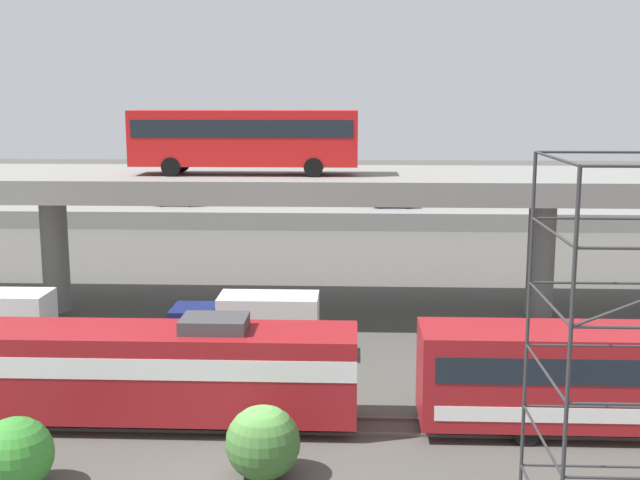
{
  "coord_description": "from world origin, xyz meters",
  "views": [
    {
      "loc": [
        3.29,
        -24.63,
        12.17
      ],
      "look_at": [
        1.17,
        25.5,
        3.23
      ],
      "focal_mm": 45.88,
      "sensor_mm": 36.0,
      "label": 1
    }
  ],
  "objects_px": {
    "transit_bus_on_overpass": "(245,136)",
    "parked_car_2": "(406,193)",
    "scaffolding_tower": "(635,358)",
    "parked_car_1": "(394,199)",
    "parked_car_3": "(177,198)",
    "train_locomotive": "(122,368)",
    "parked_car_4": "(117,193)",
    "parked_car_0": "(212,192)",
    "parked_car_5": "(616,194)",
    "service_truck_west": "(250,324)"
  },
  "relations": [
    {
      "from": "parked_car_0",
      "to": "parked_car_3",
      "type": "height_order",
      "value": "same"
    },
    {
      "from": "service_truck_west",
      "to": "scaffolding_tower",
      "type": "xyz_separation_m",
      "value": [
        11.79,
        -16.86,
        4.12
      ]
    },
    {
      "from": "parked_car_1",
      "to": "scaffolding_tower",
      "type": "bearing_deg",
      "value": 93.22
    },
    {
      "from": "train_locomotive",
      "to": "parked_car_1",
      "type": "bearing_deg",
      "value": -104.3
    },
    {
      "from": "train_locomotive",
      "to": "parked_car_1",
      "type": "xyz_separation_m",
      "value": [
        12.32,
        48.37,
        0.2
      ]
    },
    {
      "from": "parked_car_1",
      "to": "parked_car_4",
      "type": "height_order",
      "value": "same"
    },
    {
      "from": "transit_bus_on_overpass",
      "to": "parked_car_2",
      "type": "xyz_separation_m",
      "value": [
        11.03,
        38.72,
        -7.62
      ]
    },
    {
      "from": "train_locomotive",
      "to": "parked_car_0",
      "type": "xyz_separation_m",
      "value": [
        -5.94,
        53.31,
        0.21
      ]
    },
    {
      "from": "scaffolding_tower",
      "to": "parked_car_5",
      "type": "distance_m",
      "value": 65.6
    },
    {
      "from": "parked_car_3",
      "to": "service_truck_west",
      "type": "bearing_deg",
      "value": -73.31
    },
    {
      "from": "scaffolding_tower",
      "to": "parked_car_0",
      "type": "height_order",
      "value": "scaffolding_tower"
    },
    {
      "from": "parked_car_0",
      "to": "parked_car_4",
      "type": "xyz_separation_m",
      "value": [
        -9.28,
        -1.37,
        0.0
      ]
    },
    {
      "from": "scaffolding_tower",
      "to": "parked_car_3",
      "type": "height_order",
      "value": "scaffolding_tower"
    },
    {
      "from": "scaffolding_tower",
      "to": "parked_car_1",
      "type": "xyz_separation_m",
      "value": [
        -3.23,
        57.29,
        -3.36
      ]
    },
    {
      "from": "train_locomotive",
      "to": "parked_car_3",
      "type": "relative_size",
      "value": 3.87
    },
    {
      "from": "train_locomotive",
      "to": "transit_bus_on_overpass",
      "type": "relative_size",
      "value": 1.41
    },
    {
      "from": "parked_car_3",
      "to": "parked_car_4",
      "type": "height_order",
      "value": "same"
    },
    {
      "from": "parked_car_4",
      "to": "parked_car_5",
      "type": "relative_size",
      "value": 1.16
    },
    {
      "from": "parked_car_2",
      "to": "parked_car_4",
      "type": "xyz_separation_m",
      "value": [
        -28.99,
        -1.51,
        0.0
      ]
    },
    {
      "from": "parked_car_2",
      "to": "parked_car_3",
      "type": "height_order",
      "value": "same"
    },
    {
      "from": "train_locomotive",
      "to": "parked_car_1",
      "type": "height_order",
      "value": "train_locomotive"
    },
    {
      "from": "transit_bus_on_overpass",
      "to": "parked_car_3",
      "type": "distance_m",
      "value": 36.65
    },
    {
      "from": "service_truck_west",
      "to": "scaffolding_tower",
      "type": "distance_m",
      "value": 20.98
    },
    {
      "from": "parked_car_2",
      "to": "parked_car_3",
      "type": "distance_m",
      "value": 22.75
    },
    {
      "from": "parked_car_0",
      "to": "parked_car_1",
      "type": "height_order",
      "value": "same"
    },
    {
      "from": "parked_car_1",
      "to": "parked_car_5",
      "type": "distance_m",
      "value": 23.07
    },
    {
      "from": "train_locomotive",
      "to": "parked_car_5",
      "type": "distance_m",
      "value": 63.98
    },
    {
      "from": "scaffolding_tower",
      "to": "parked_car_4",
      "type": "distance_m",
      "value": 68.28
    },
    {
      "from": "parked_car_0",
      "to": "parked_car_5",
      "type": "bearing_deg",
      "value": 0.57
    },
    {
      "from": "parked_car_0",
      "to": "parked_car_2",
      "type": "height_order",
      "value": "same"
    },
    {
      "from": "service_truck_west",
      "to": "parked_car_5",
      "type": "height_order",
      "value": "parked_car_5"
    },
    {
      "from": "transit_bus_on_overpass",
      "to": "parked_car_5",
      "type": "distance_m",
      "value": 51.02
    },
    {
      "from": "train_locomotive",
      "to": "service_truck_west",
      "type": "height_order",
      "value": "train_locomotive"
    },
    {
      "from": "transit_bus_on_overpass",
      "to": "parked_car_5",
      "type": "bearing_deg",
      "value": 50.6
    },
    {
      "from": "parked_car_1",
      "to": "parked_car_4",
      "type": "relative_size",
      "value": 0.86
    },
    {
      "from": "train_locomotive",
      "to": "parked_car_2",
      "type": "distance_m",
      "value": 55.19
    },
    {
      "from": "scaffolding_tower",
      "to": "transit_bus_on_overpass",
      "type": "bearing_deg",
      "value": 118.44
    },
    {
      "from": "service_truck_west",
      "to": "scaffolding_tower",
      "type": "relative_size",
      "value": 0.63
    },
    {
      "from": "parked_car_2",
      "to": "parked_car_4",
      "type": "relative_size",
      "value": 0.89
    },
    {
      "from": "transit_bus_on_overpass",
      "to": "parked_car_4",
      "type": "xyz_separation_m",
      "value": [
        -17.96,
        37.2,
        -7.62
      ]
    },
    {
      "from": "train_locomotive",
      "to": "transit_bus_on_overpass",
      "type": "xyz_separation_m",
      "value": [
        2.74,
        14.73,
        7.83
      ]
    },
    {
      "from": "train_locomotive",
      "to": "parked_car_4",
      "type": "relative_size",
      "value": 3.64
    },
    {
      "from": "transit_bus_on_overpass",
      "to": "scaffolding_tower",
      "type": "relative_size",
      "value": 1.12
    },
    {
      "from": "train_locomotive",
      "to": "parked_car_3",
      "type": "distance_m",
      "value": 49.51
    },
    {
      "from": "parked_car_2",
      "to": "parked_car_5",
      "type": "height_order",
      "value": "same"
    },
    {
      "from": "parked_car_2",
      "to": "parked_car_3",
      "type": "xyz_separation_m",
      "value": [
        -22.26,
        -4.67,
        -0.0
      ]
    },
    {
      "from": "parked_car_1",
      "to": "parked_car_5",
      "type": "relative_size",
      "value": 1.0
    },
    {
      "from": "scaffolding_tower",
      "to": "parked_car_2",
      "type": "xyz_separation_m",
      "value": [
        -1.78,
        62.37,
        -3.36
      ]
    },
    {
      "from": "service_truck_west",
      "to": "parked_car_3",
      "type": "distance_m",
      "value": 42.65
    },
    {
      "from": "train_locomotive",
      "to": "parked_car_3",
      "type": "height_order",
      "value": "train_locomotive"
    }
  ]
}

